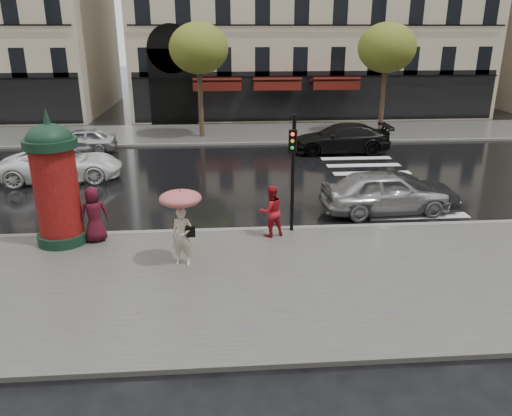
{
  "coord_description": "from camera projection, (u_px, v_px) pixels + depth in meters",
  "views": [
    {
      "loc": [
        -1.01,
        -12.03,
        6.28
      ],
      "look_at": [
        0.03,
        1.5,
        1.38
      ],
      "focal_mm": 35.0,
      "sensor_mm": 36.0,
      "label": 1
    }
  ],
  "objects": [
    {
      "name": "ground",
      "position": [
        259.0,
        275.0,
        13.48
      ],
      "size": [
        160.0,
        160.0,
        0.0
      ],
      "primitive_type": "plane",
      "color": "black",
      "rests_on": "ground"
    },
    {
      "name": "near_sidewalk",
      "position": [
        261.0,
        281.0,
        12.99
      ],
      "size": [
        90.0,
        7.0,
        0.12
      ],
      "primitive_type": "cube",
      "color": "#474744",
      "rests_on": "ground"
    },
    {
      "name": "far_sidewalk",
      "position": [
        234.0,
        133.0,
        31.28
      ],
      "size": [
        90.0,
        6.0,
        0.12
      ],
      "primitive_type": "cube",
      "color": "#474744",
      "rests_on": "ground"
    },
    {
      "name": "near_kerb",
      "position": [
        252.0,
        230.0,
        16.27
      ],
      "size": [
        90.0,
        0.25,
        0.14
      ],
      "primitive_type": "cube",
      "color": "slate",
      "rests_on": "ground"
    },
    {
      "name": "far_kerb",
      "position": [
        236.0,
        144.0,
        28.46
      ],
      "size": [
        90.0,
        0.25,
        0.14
      ],
      "primitive_type": "cube",
      "color": "slate",
      "rests_on": "ground"
    },
    {
      "name": "zebra_crossing",
      "position": [
        372.0,
        173.0,
        22.91
      ],
      "size": [
        3.6,
        11.75,
        0.01
      ],
      "primitive_type": "cube",
      "color": "silver",
      "rests_on": "ground"
    },
    {
      "name": "tree_far_left",
      "position": [
        199.0,
        49.0,
        28.46
      ],
      "size": [
        3.4,
        3.4,
        6.64
      ],
      "color": "#38281C",
      "rests_on": "ground"
    },
    {
      "name": "tree_far_right",
      "position": [
        387.0,
        48.0,
        29.25
      ],
      "size": [
        3.4,
        3.4,
        6.64
      ],
      "color": "#38281C",
      "rests_on": "ground"
    },
    {
      "name": "woman_umbrella",
      "position": [
        181.0,
        215.0,
        13.37
      ],
      "size": [
        1.14,
        1.14,
        2.18
      ],
      "color": "beige",
      "rests_on": "near_sidewalk"
    },
    {
      "name": "woman_red",
      "position": [
        271.0,
        211.0,
        15.46
      ],
      "size": [
        0.96,
        0.85,
        1.64
      ],
      "primitive_type": "imported",
      "rotation": [
        0.0,
        0.0,
        3.48
      ],
      "color": "#AC1520",
      "rests_on": "near_sidewalk"
    },
    {
      "name": "man_burgundy",
      "position": [
        94.0,
        214.0,
        15.06
      ],
      "size": [
        0.98,
        0.8,
        1.73
      ],
      "primitive_type": "imported",
      "rotation": [
        0.0,
        0.0,
        3.49
      ],
      "color": "#440D1A",
      "rests_on": "near_sidewalk"
    },
    {
      "name": "morris_column",
      "position": [
        55.0,
        180.0,
        14.61
      ],
      "size": [
        1.52,
        1.52,
        4.09
      ],
      "color": "black",
      "rests_on": "near_sidewalk"
    },
    {
      "name": "traffic_light",
      "position": [
        293.0,
        163.0,
        15.33
      ],
      "size": [
        0.27,
        0.37,
        3.73
      ],
      "color": "black",
      "rests_on": "near_sidewalk"
    },
    {
      "name": "car_silver",
      "position": [
        385.0,
        192.0,
        17.8
      ],
      "size": [
        4.7,
        2.17,
        1.56
      ],
      "primitive_type": "imported",
      "rotation": [
        0.0,
        0.0,
        1.64
      ],
      "color": "#AFAFB4",
      "rests_on": "ground"
    },
    {
      "name": "car_darkgrey",
      "position": [
        402.0,
        192.0,
        18.14
      ],
      "size": [
        4.0,
        1.55,
        1.3
      ],
      "primitive_type": "imported",
      "rotation": [
        0.0,
        0.0,
        1.53
      ],
      "color": "black",
      "rests_on": "ground"
    },
    {
      "name": "car_white",
      "position": [
        62.0,
        164.0,
        21.71
      ],
      "size": [
        5.26,
        2.84,
        1.4
      ],
      "primitive_type": "imported",
      "rotation": [
        0.0,
        0.0,
        1.68
      ],
      "color": "white",
      "rests_on": "ground"
    },
    {
      "name": "car_black",
      "position": [
        340.0,
        138.0,
        26.54
      ],
      "size": [
        5.22,
        2.16,
        1.51
      ],
      "primitive_type": "imported",
      "rotation": [
        0.0,
        0.0,
        -1.58
      ],
      "color": "black",
      "rests_on": "ground"
    },
    {
      "name": "car_far_silver",
      "position": [
        80.0,
        140.0,
        26.58
      ],
      "size": [
        3.88,
        1.85,
        1.28
      ],
      "primitive_type": "imported",
      "rotation": [
        0.0,
        0.0,
        -1.48
      ],
      "color": "silver",
      "rests_on": "ground"
    }
  ]
}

